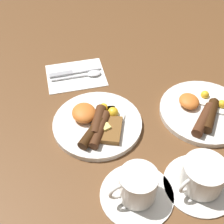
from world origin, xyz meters
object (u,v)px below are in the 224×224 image
teacup_near (137,188)px  knife (72,72)px  teacup_far (202,177)px  breakfast_plate_near (97,123)px  breakfast_plate_far (204,111)px  spoon (88,74)px

teacup_near → knife: bearing=-170.5°
knife → teacup_far: bearing=-66.3°
teacup_near → teacup_far: size_ratio=1.00×
breakfast_plate_near → breakfast_plate_far: size_ratio=0.97×
teacup_far → spoon: 0.47m
breakfast_plate_near → knife: (-0.24, -0.03, -0.01)m
spoon → breakfast_plate_near: bearing=-94.2°
breakfast_plate_far → knife: 0.42m
teacup_near → teacup_far: 0.15m
teacup_far → spoon: (-0.44, -0.17, -0.02)m
teacup_near → spoon: 0.43m
teacup_far → knife: size_ratio=1.00×
breakfast_plate_far → knife: breakfast_plate_far is taller
teacup_near → knife: teacup_near is taller
teacup_far → breakfast_plate_near: bearing=-140.3°
breakfast_plate_near → spoon: bearing=176.2°
teacup_far → spoon: size_ratio=1.06×
spoon → breakfast_plate_far: bearing=-40.5°
breakfast_plate_far → knife: (-0.26, -0.33, -0.01)m
knife → breakfast_plate_near: bearing=-83.8°
breakfast_plate_near → teacup_near: teacup_near is taller
breakfast_plate_near → teacup_near: (0.22, 0.04, 0.02)m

